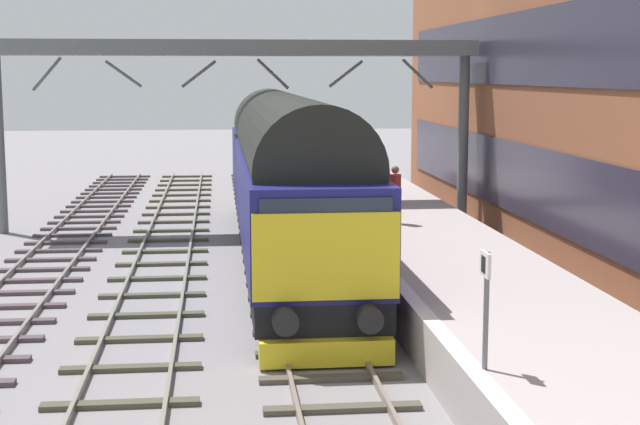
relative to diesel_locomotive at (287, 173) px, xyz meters
The scene contains 8 objects.
ground_plane 7.35m from the diesel_locomotive, 90.01° to the right, with size 140.00×140.00×0.00m, color gray.
track_main 7.33m from the diesel_locomotive, 90.01° to the right, with size 2.50×60.00×0.15m.
track_adjacent_west 8.12m from the diesel_locomotive, 116.77° to the right, with size 2.50×60.00×0.15m.
station_platform 8.04m from the diesel_locomotive, 62.51° to the right, with size 4.00×44.00×1.01m.
diesel_locomotive is the anchor object (origin of this frame).
platform_number_sign 13.51m from the diesel_locomotive, 81.94° to the right, with size 0.10×0.44×1.72m.
waiting_passenger 3.12m from the diesel_locomotive, ahead, with size 0.36×0.51×1.64m.
overhead_footbridge 6.70m from the diesel_locomotive, 102.50° to the left, with size 15.92×2.00×6.32m.
Camera 1 is at (-1.87, -19.43, 5.25)m, focal length 53.47 mm.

